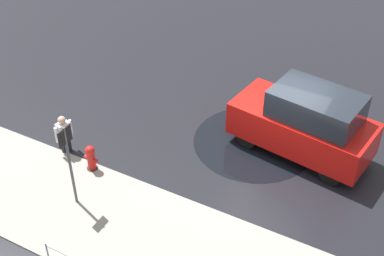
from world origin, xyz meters
TOP-DOWN VIEW (x-y plane):
  - ground_plane at (0.00, 0.00)m, footprint 60.00×60.00m
  - moving_hatchback at (-0.76, -0.64)m, footprint 4.10×2.24m
  - fire_hydrant at (4.01, 2.80)m, footprint 0.42×0.31m
  - pedestrian at (5.11, 2.52)m, footprint 0.32×0.55m
  - sign_post at (3.60, 4.01)m, footprint 0.07×0.44m
  - puddle_patch at (0.58, -0.39)m, footprint 3.53×3.53m

SIDE VIEW (x-z plane):
  - ground_plane at x=0.00m, z-range 0.00..0.00m
  - puddle_patch at x=0.58m, z-range 0.00..0.01m
  - fire_hydrant at x=4.01m, z-range 0.00..0.80m
  - pedestrian at x=5.11m, z-range 0.07..1.29m
  - moving_hatchback at x=-0.76m, z-range 0.00..2.06m
  - sign_post at x=3.60m, z-range 0.38..2.78m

